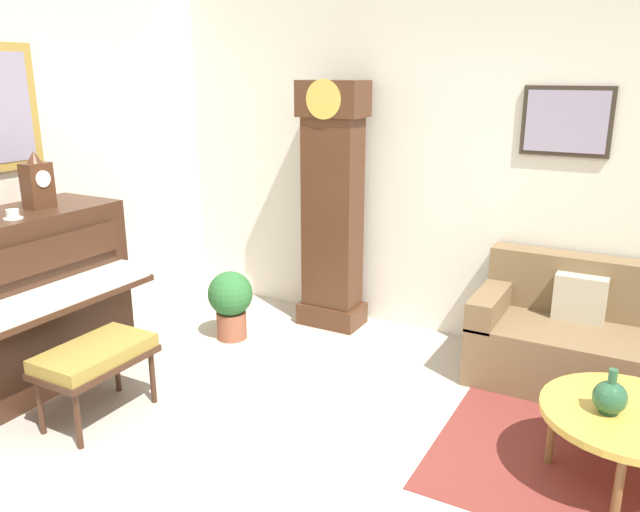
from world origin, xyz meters
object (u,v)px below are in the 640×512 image
couch (621,347)px  potted_plant (231,300)px  mantel_clock (37,182)px  teacup (13,215)px  piano_bench (95,358)px  coffee_table (629,417)px  grandfather_clock (332,213)px  piano (19,303)px  green_jug (610,397)px

couch → potted_plant: (-2.81, -0.57, 0.01)m
mantel_clock → teacup: size_ratio=3.28×
piano_bench → potted_plant: size_ratio=1.25×
piano_bench → couch: bearing=35.1°
mantel_clock → coffee_table: bearing=8.7°
potted_plant → mantel_clock: bearing=-123.4°
piano_bench → mantel_clock: mantel_clock is taller
coffee_table → potted_plant: potted_plant is taller
grandfather_clock → couch: bearing=-2.7°
grandfather_clock → mantel_clock: 2.21m
piano → potted_plant: (0.72, 1.34, -0.29)m
piano_bench → teacup: teacup is taller
mantel_clock → teacup: bearing=-65.9°
piano → green_jug: size_ratio=6.00×
grandfather_clock → coffee_table: bearing=-27.0°
piano → mantel_clock: 0.81m
piano → piano_bench: size_ratio=2.06×
piano → teacup: size_ratio=12.41×
piano_bench → mantel_clock: bearing=157.7°
green_jug → potted_plant: size_ratio=0.43×
piano → coffee_table: 3.74m
couch → potted_plant: couch is taller
potted_plant → coffee_table: bearing=-10.3°
green_jug → potted_plant: (-2.82, 0.59, -0.18)m
potted_plant → piano_bench: bearing=-89.1°
couch → green_jug: bearing=-89.3°
piano_bench → grandfather_clock: bearing=75.2°
couch → coffee_table: size_ratio=2.16×
coffee_table → green_jug: green_jug is taller
piano_bench → potted_plant: bearing=90.9°
grandfather_clock → green_jug: size_ratio=8.46×
grandfather_clock → teacup: 2.37m
grandfather_clock → potted_plant: size_ratio=3.62×
mantel_clock → teacup: (0.14, -0.30, -0.15)m
couch → mantel_clock: 4.03m
piano → piano_bench: (0.74, -0.05, -0.20)m
piano → teacup: 0.64m
piano_bench → grandfather_clock: grandfather_clock is taller
mantel_clock → piano: bearing=-90.5°
piano → grandfather_clock: grandfather_clock is taller
piano_bench → grandfather_clock: size_ratio=0.34×
piano → teacup: teacup is taller
potted_plant → couch: bearing=11.4°
piano_bench → couch: couch is taller
grandfather_clock → mantel_clock: (-1.28, -1.76, 0.41)m
mantel_clock → grandfather_clock: bearing=53.9°
couch → coffee_table: (0.11, -1.10, 0.07)m
couch → coffee_table: couch is taller
piano → green_jug: (3.54, 0.75, -0.11)m
couch → coffee_table: bearing=-84.1°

